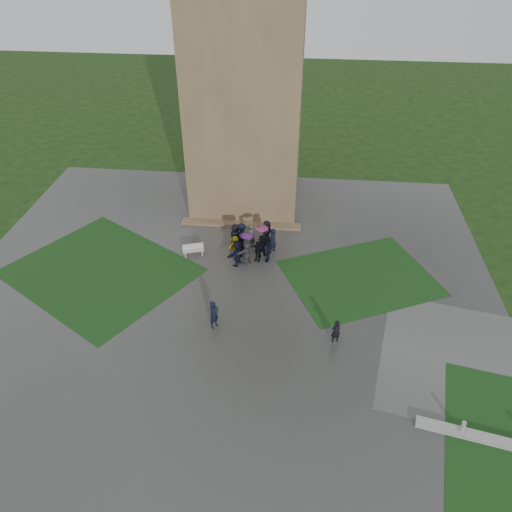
# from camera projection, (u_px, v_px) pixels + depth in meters

# --- Properties ---
(ground) EXTENTS (120.00, 120.00, 0.00)m
(ground) POSITION_uv_depth(u_px,v_px,m) (218.00, 322.00, 28.98)
(ground) COLOR black
(plaza) EXTENTS (34.00, 34.00, 0.02)m
(plaza) POSITION_uv_depth(u_px,v_px,m) (223.00, 300.00, 30.59)
(plaza) COLOR #343432
(plaza) RESTS_ON ground
(lawn_inset_left) EXTENTS (14.10, 13.46, 0.01)m
(lawn_inset_left) POSITION_uv_depth(u_px,v_px,m) (101.00, 271.00, 32.89)
(lawn_inset_left) COLOR #133412
(lawn_inset_left) RESTS_ON plaza
(lawn_inset_right) EXTENTS (11.12, 10.15, 0.01)m
(lawn_inset_right) POSITION_uv_depth(u_px,v_px,m) (360.00, 278.00, 32.32)
(lawn_inset_right) COLOR #133412
(lawn_inset_right) RESTS_ON plaza
(tower) EXTENTS (8.00, 8.00, 18.00)m
(tower) POSITION_uv_depth(u_px,v_px,m) (246.00, 87.00, 35.87)
(tower) COLOR brown
(tower) RESTS_ON ground
(tower_plinth) EXTENTS (9.00, 0.80, 0.22)m
(tower_plinth) POSITION_uv_depth(u_px,v_px,m) (241.00, 224.00, 37.48)
(tower_plinth) COLOR brown
(tower_plinth) RESTS_ON plaza
(bench) EXTENTS (1.51, 0.86, 0.84)m
(bench) POSITION_uv_depth(u_px,v_px,m) (193.00, 250.00, 34.17)
(bench) COLOR #BABAB5
(bench) RESTS_ON plaza
(visitor_cluster) EXTENTS (3.55, 4.03, 2.48)m
(visitor_cluster) POSITION_uv_depth(u_px,v_px,m) (249.00, 244.00, 33.79)
(visitor_cluster) COLOR black
(visitor_cluster) RESTS_ON plaza
(pedestrian_mid) EXTENTS (0.72, 0.79, 1.80)m
(pedestrian_mid) POSITION_uv_depth(u_px,v_px,m) (214.00, 315.00, 28.13)
(pedestrian_mid) COLOR black
(pedestrian_mid) RESTS_ON plaza
(pedestrian_near) EXTENTS (0.65, 0.55, 1.52)m
(pedestrian_near) POSITION_uv_depth(u_px,v_px,m) (336.00, 331.00, 27.25)
(pedestrian_near) COLOR black
(pedestrian_near) RESTS_ON plaza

